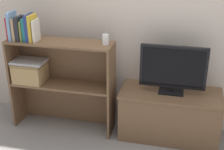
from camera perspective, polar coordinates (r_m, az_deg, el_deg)
The scene contains 18 objects.
ground_plane at distance 3.00m, azimuth -0.61°, elevation -11.73°, with size 16.00×16.00×0.00m, color gray.
wall_back at distance 2.93m, azimuth 1.39°, elevation 13.04°, with size 10.00×0.05×2.40m.
tv_stand at distance 2.99m, azimuth 10.40°, elevation -7.09°, with size 0.92×0.43×0.46m.
tv at distance 2.78m, azimuth 11.09°, elevation 1.17°, with size 0.58×0.14×0.44m.
bookshelf_lower_tier at distance 3.14m, azimuth -8.50°, elevation -3.95°, with size 0.99×0.28×0.47m.
bookshelf_upper_tier at distance 2.96m, azimuth -9.03°, elevation 3.63°, with size 0.99×0.28×0.42m.
book_crimson at distance 3.01m, azimuth -18.16°, elevation 8.14°, with size 0.02×0.12×0.21m.
book_skyblue at distance 2.99m, azimuth -17.76°, elevation 8.57°, with size 0.03×0.15×0.26m.
book_tan at distance 2.98m, azimuth -17.13°, elevation 8.03°, with size 0.03×0.13×0.20m.
book_charcoal at distance 2.96m, azimuth -16.51°, elevation 8.19°, with size 0.04×0.14×0.22m.
book_olive at distance 2.94m, azimuth -15.91°, elevation 7.84°, with size 0.02×0.13×0.18m.
book_teal at distance 2.93m, azimuth -15.39°, elevation 8.06°, with size 0.03×0.12×0.21m.
book_navy at distance 2.91m, azimuth -14.83°, elevation 8.38°, with size 0.03×0.15×0.24m.
book_mustard at distance 2.89m, azimuth -14.31°, elevation 8.33°, with size 0.03×0.15×0.24m.
book_ivory at distance 2.89m, azimuth -13.74°, elevation 7.90°, with size 0.02×0.13×0.20m.
baby_monitor at distance 2.72m, azimuth -1.16°, elevation 6.50°, with size 0.05×0.03×0.13m.
storage_basket_left at distance 3.09m, azimuth -14.74°, elevation 0.77°, with size 0.29×0.24×0.19m.
laptop at distance 3.05m, azimuth -14.92°, elevation 2.45°, with size 0.31×0.22×0.02m.
Camera 1 is at (0.59, -2.38, 1.74)m, focal length 50.00 mm.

